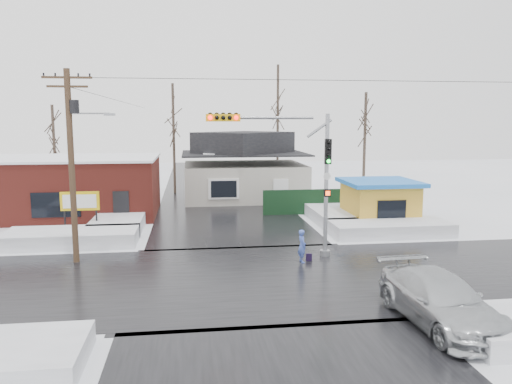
{
  "coord_description": "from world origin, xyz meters",
  "views": [
    {
      "loc": [
        -2.56,
        -20.4,
        6.67
      ],
      "look_at": [
        0.8,
        4.95,
        3.0
      ],
      "focal_mm": 35.0,
      "sensor_mm": 36.0,
      "label": 1
    }
  ],
  "objects": [
    {
      "name": "snowbank_ne",
      "position": [
        9.0,
        7.0,
        0.4
      ],
      "size": [
        7.0,
        3.0,
        0.8
      ],
      "primitive_type": "cube",
      "color": "white",
      "rests_on": "ground"
    },
    {
      "name": "road_ns",
      "position": [
        0.0,
        0.0,
        0.01
      ],
      "size": [
        10.0,
        120.0,
        0.02
      ],
      "primitive_type": "cube",
      "color": "black",
      "rests_on": "ground"
    },
    {
      "name": "brick_building",
      "position": [
        -11.0,
        15.99,
        2.08
      ],
      "size": [
        12.2,
        8.2,
        4.12
      ],
      "color": "maroon",
      "rests_on": "ground"
    },
    {
      "name": "tree_far_west",
      "position": [
        -14.0,
        24.0,
        6.36
      ],
      "size": [
        3.0,
        3.0,
        8.0
      ],
      "color": "#332821",
      "rests_on": "ground"
    },
    {
      "name": "pedestrian",
      "position": [
        2.61,
        2.03,
        0.79
      ],
      "size": [
        0.46,
        0.62,
        1.57
      ],
      "primitive_type": "imported",
      "rotation": [
        0.0,
        0.0,
        1.72
      ],
      "color": "#445DBE",
      "rests_on": "ground"
    },
    {
      "name": "marquee_sign",
      "position": [
        -9.0,
        9.49,
        1.92
      ],
      "size": [
        2.2,
        0.21,
        2.55
      ],
      "color": "black",
      "rests_on": "ground"
    },
    {
      "name": "traffic_signal",
      "position": [
        2.43,
        2.97,
        4.54
      ],
      "size": [
        6.05,
        0.68,
        7.0
      ],
      "color": "gray",
      "rests_on": "ground"
    },
    {
      "name": "kiosk",
      "position": [
        9.5,
        9.99,
        1.46
      ],
      "size": [
        4.6,
        4.6,
        2.88
      ],
      "color": "gold",
      "rests_on": "ground"
    },
    {
      "name": "ground",
      "position": [
        0.0,
        0.0,
        0.0
      ],
      "size": [
        120.0,
        120.0,
        0.0
      ],
      "primitive_type": "plane",
      "color": "white",
      "rests_on": "ground"
    },
    {
      "name": "snowbank_nside_e",
      "position": [
        7.0,
        12.0,
        0.4
      ],
      "size": [
        3.0,
        8.0,
        0.8
      ],
      "primitive_type": "cube",
      "color": "white",
      "rests_on": "ground"
    },
    {
      "name": "tree_far_left",
      "position": [
        -4.0,
        26.0,
        7.95
      ],
      "size": [
        3.0,
        3.0,
        10.0
      ],
      "color": "#332821",
      "rests_on": "ground"
    },
    {
      "name": "utility_pole",
      "position": [
        -7.93,
        3.5,
        5.11
      ],
      "size": [
        3.15,
        0.44,
        9.0
      ],
      "color": "#382619",
      "rests_on": "ground"
    },
    {
      "name": "road_ew",
      "position": [
        0.0,
        0.0,
        0.01
      ],
      "size": [
        120.0,
        10.0,
        0.02
      ],
      "primitive_type": "cube",
      "color": "black",
      "rests_on": "ground"
    },
    {
      "name": "tree_far_mid",
      "position": [
        6.0,
        28.0,
        9.54
      ],
      "size": [
        3.0,
        3.0,
        12.0
      ],
      "color": "#332821",
      "rests_on": "ground"
    },
    {
      "name": "car",
      "position": [
        5.51,
        -5.62,
        0.82
      ],
      "size": [
        2.68,
        5.77,
        1.63
      ],
      "primitive_type": "imported",
      "rotation": [
        0.0,
        0.0,
        0.07
      ],
      "color": "#B6BABE",
      "rests_on": "ground"
    },
    {
      "name": "snowbank_nw",
      "position": [
        -9.0,
        7.0,
        0.4
      ],
      "size": [
        7.0,
        3.0,
        0.8
      ],
      "primitive_type": "cube",
      "color": "white",
      "rests_on": "ground"
    },
    {
      "name": "snowbank_nside_w",
      "position": [
        -7.0,
        12.0,
        0.4
      ],
      "size": [
        3.0,
        8.0,
        0.8
      ],
      "primitive_type": "cube",
      "color": "white",
      "rests_on": "ground"
    },
    {
      "name": "shopping_bag",
      "position": [
        2.99,
        2.2,
        0.17
      ],
      "size": [
        0.29,
        0.14,
        0.35
      ],
      "primitive_type": "cube",
      "rotation": [
        0.0,
        0.0,
        -0.07
      ],
      "color": "black",
      "rests_on": "ground"
    },
    {
      "name": "house",
      "position": [
        2.0,
        22.0,
        2.62
      ],
      "size": [
        10.4,
        8.4,
        5.76
      ],
      "color": "beige",
      "rests_on": "ground"
    },
    {
      "name": "fence",
      "position": [
        6.5,
        14.0,
        0.9
      ],
      "size": [
        8.0,
        0.12,
        1.8
      ],
      "primitive_type": "cube",
      "color": "black",
      "rests_on": "ground"
    },
    {
      "name": "tree_far_right",
      "position": [
        12.0,
        20.0,
        7.16
      ],
      "size": [
        3.0,
        3.0,
        9.0
      ],
      "color": "#332821",
      "rests_on": "ground"
    }
  ]
}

